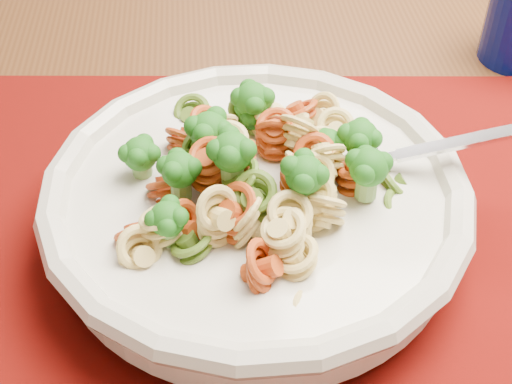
{
  "coord_description": "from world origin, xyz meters",
  "views": [
    {
      "loc": [
        -0.24,
        -0.96,
        1.1
      ],
      "look_at": [
        -0.26,
        -0.62,
        0.78
      ],
      "focal_mm": 50.0,
      "sensor_mm": 36.0,
      "label": 1
    }
  ],
  "objects": [
    {
      "name": "dining_table",
      "position": [
        -0.38,
        -0.54,
        0.62
      ],
      "size": [
        1.35,
        0.99,
        0.74
      ],
      "rotation": [
        0.0,
        0.0,
        0.16
      ],
      "color": "#4B2B15",
      "rests_on": "ground"
    },
    {
      "name": "placemat",
      "position": [
        -0.28,
        -0.62,
        0.74
      ],
      "size": [
        0.53,
        0.43,
        0.0
      ],
      "primitive_type": "cube",
      "rotation": [
        0.0,
        0.0,
        0.07
      ],
      "color": "#5C0603",
      "rests_on": "dining_table"
    },
    {
      "name": "pasta_bowl",
      "position": [
        -0.26,
        -0.62,
        0.77
      ],
      "size": [
        0.29,
        0.29,
        0.05
      ],
      "color": "beige",
      "rests_on": "placemat"
    },
    {
      "name": "pasta_broccoli_heap",
      "position": [
        -0.26,
        -0.62,
        0.79
      ],
      "size": [
        0.24,
        0.24,
        0.06
      ],
      "primitive_type": null,
      "color": "#D8BD6A",
      "rests_on": "pasta_bowl"
    },
    {
      "name": "fork",
      "position": [
        -0.19,
        -0.59,
        0.79
      ],
      "size": [
        0.18,
        0.03,
        0.08
      ],
      "primitive_type": null,
      "rotation": [
        0.0,
        -0.35,
        -0.01
      ],
      "color": "silver",
      "rests_on": "pasta_bowl"
    }
  ]
}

